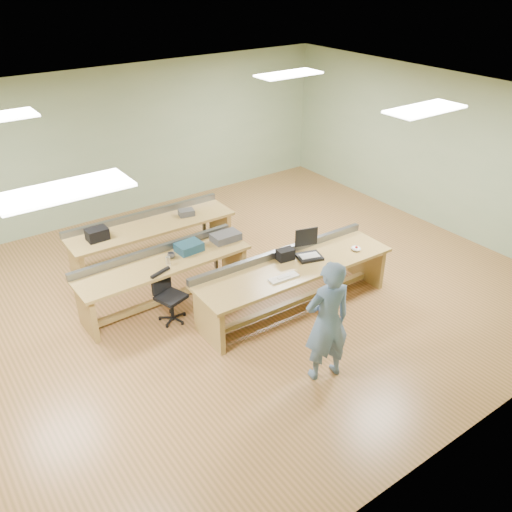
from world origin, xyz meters
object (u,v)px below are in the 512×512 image
camera_bag (285,255)px  person (327,321)px  drinks_can (168,261)px  mug (171,256)px  workbench_back (152,234)px  task_chair (170,303)px  workbench_front (293,275)px  parts_bin_teal (189,247)px  workbench_mid (164,272)px  parts_bin_grey (226,237)px  laptop_base (309,257)px

camera_bag → person: bearing=-103.9°
camera_bag → drinks_can: camera_bag is taller
mug → workbench_back: bearing=77.8°
drinks_can → mug: bearing=48.9°
task_chair → workbench_front: bearing=-43.1°
task_chair → mug: mug is taller
camera_bag → mug: bearing=150.4°
drinks_can → task_chair: bearing=-120.3°
task_chair → drinks_can: size_ratio=6.12×
person → parts_bin_teal: 2.79m
mug → drinks_can: 0.20m
workbench_front → task_chair: workbench_front is taller
workbench_mid → parts_bin_grey: 1.18m
person → camera_bag: size_ratio=6.60×
person → drinks_can: bearing=-58.6°
parts_bin_grey → workbench_back: bearing=119.7°
workbench_mid → camera_bag: size_ratio=10.70×
parts_bin_teal → drinks_can: bearing=-158.2°
workbench_back → parts_bin_teal: size_ratio=7.39×
parts_bin_teal → laptop_base: bearing=-42.5°
task_chair → workbench_back: bearing=53.4°
laptop_base → drinks_can: (-1.86, 1.08, 0.04)m
workbench_back → parts_bin_grey: 1.49m
person → parts_bin_grey: (0.26, 2.72, -0.04)m
workbench_front → drinks_can: size_ratio=24.96×
workbench_front → parts_bin_teal: parts_bin_teal is taller
task_chair → mug: bearing=37.9°
parts_bin_teal → drinks_can: (-0.47, -0.19, -0.00)m
workbench_back → person: bearing=-82.2°
laptop_base → camera_bag: camera_bag is taller
workbench_mid → drinks_can: bearing=-82.2°
camera_bag → parts_bin_grey: (-0.39, 1.06, -0.03)m
workbench_mid → workbench_front: bearing=-39.5°
drinks_can → person: bearing=-71.2°
workbench_back → laptop_base: (1.45, -2.51, 0.21)m
task_chair → drinks_can: (0.18, 0.31, 0.52)m
workbench_front → workbench_back: (-1.12, 2.54, -0.01)m
mug → drinks_can: size_ratio=0.88×
workbench_mid → task_chair: 0.54m
workbench_back → workbench_front: bearing=-65.0°
workbench_mid → laptop_base: 2.25m
person → parts_bin_grey: 2.74m
person → parts_bin_teal: person is taller
workbench_back → drinks_can: size_ratio=22.64×
laptop_base → mug: bearing=161.1°
workbench_front → mug: workbench_front is taller
parts_bin_teal → parts_bin_grey: 0.67m
parts_bin_grey → workbench_mid: bearing=-179.3°
workbench_front → workbench_back: size_ratio=1.10×
task_chair → parts_bin_teal: 0.97m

